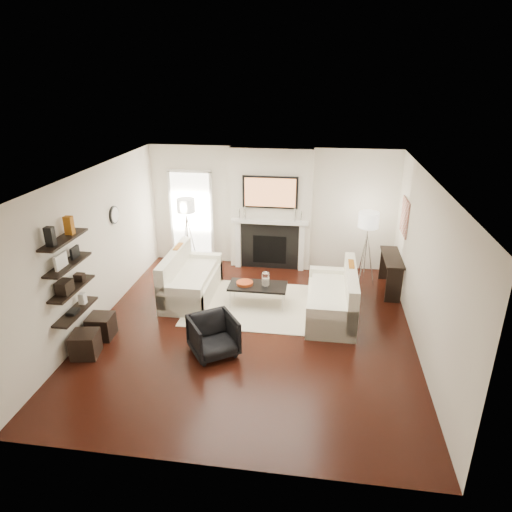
# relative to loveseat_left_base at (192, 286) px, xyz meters

# --- Properties ---
(room_envelope) EXTENTS (6.00, 6.00, 6.00)m
(room_envelope) POSITION_rel_loveseat_left_base_xyz_m (1.36, -1.11, 1.14)
(room_envelope) COLOR black
(room_envelope) RESTS_ON ground
(chimney_breast) EXTENTS (1.80, 0.25, 2.70)m
(chimney_breast) POSITION_rel_loveseat_left_base_xyz_m (1.36, 1.76, 1.14)
(chimney_breast) COLOR silver
(chimney_breast) RESTS_ON floor
(fireplace_surround) EXTENTS (1.30, 0.02, 1.04)m
(fireplace_surround) POSITION_rel_loveseat_left_base_xyz_m (1.36, 1.63, 0.31)
(fireplace_surround) COLOR black
(fireplace_surround) RESTS_ON floor
(firebox) EXTENTS (0.75, 0.02, 0.65)m
(firebox) POSITION_rel_loveseat_left_base_xyz_m (1.36, 1.62, 0.24)
(firebox) COLOR black
(firebox) RESTS_ON floor
(mantel_pilaster_l) EXTENTS (0.12, 0.08, 1.10)m
(mantel_pilaster_l) POSITION_rel_loveseat_left_base_xyz_m (0.64, 1.60, 0.34)
(mantel_pilaster_l) COLOR white
(mantel_pilaster_l) RESTS_ON floor
(mantel_pilaster_r) EXTENTS (0.12, 0.08, 1.10)m
(mantel_pilaster_r) POSITION_rel_loveseat_left_base_xyz_m (2.08, 1.60, 0.34)
(mantel_pilaster_r) COLOR white
(mantel_pilaster_r) RESTS_ON floor
(mantel_shelf) EXTENTS (1.70, 0.18, 0.07)m
(mantel_shelf) POSITION_rel_loveseat_left_base_xyz_m (1.36, 1.58, 0.91)
(mantel_shelf) COLOR white
(mantel_shelf) RESTS_ON chimney_breast
(tv_body) EXTENTS (1.20, 0.06, 0.70)m
(tv_body) POSITION_rel_loveseat_left_base_xyz_m (1.36, 1.60, 1.57)
(tv_body) COLOR black
(tv_body) RESTS_ON chimney_breast
(tv_screen) EXTENTS (1.10, 0.00, 0.62)m
(tv_screen) POSITION_rel_loveseat_left_base_xyz_m (1.36, 1.57, 1.57)
(tv_screen) COLOR #BF723F
(tv_screen) RESTS_ON tv_body
(candlestick_l_tall) EXTENTS (0.04, 0.04, 0.30)m
(candlestick_l_tall) POSITION_rel_loveseat_left_base_xyz_m (0.81, 1.59, 1.09)
(candlestick_l_tall) COLOR silver
(candlestick_l_tall) RESTS_ON mantel_shelf
(candlestick_l_short) EXTENTS (0.04, 0.04, 0.24)m
(candlestick_l_short) POSITION_rel_loveseat_left_base_xyz_m (0.68, 1.59, 1.06)
(candlestick_l_short) COLOR silver
(candlestick_l_short) RESTS_ON mantel_shelf
(candlestick_r_tall) EXTENTS (0.04, 0.04, 0.30)m
(candlestick_r_tall) POSITION_rel_loveseat_left_base_xyz_m (1.91, 1.59, 1.09)
(candlestick_r_tall) COLOR silver
(candlestick_r_tall) RESTS_ON mantel_shelf
(candlestick_r_short) EXTENTS (0.04, 0.04, 0.24)m
(candlestick_r_short) POSITION_rel_loveseat_left_base_xyz_m (2.04, 1.59, 1.06)
(candlestick_r_short) COLOR silver
(candlestick_r_short) RESTS_ON mantel_shelf
(hallway_panel) EXTENTS (0.90, 0.02, 2.10)m
(hallway_panel) POSITION_rel_loveseat_left_base_xyz_m (-0.49, 1.87, 0.84)
(hallway_panel) COLOR white
(hallway_panel) RESTS_ON floor
(door_trim_l) EXTENTS (0.06, 0.06, 2.16)m
(door_trim_l) POSITION_rel_loveseat_left_base_xyz_m (-0.97, 1.85, 0.84)
(door_trim_l) COLOR white
(door_trim_l) RESTS_ON floor
(door_trim_r) EXTENTS (0.06, 0.06, 2.16)m
(door_trim_r) POSITION_rel_loveseat_left_base_xyz_m (-0.01, 1.85, 0.84)
(door_trim_r) COLOR white
(door_trim_r) RESTS_ON floor
(door_trim_top) EXTENTS (1.02, 0.06, 0.06)m
(door_trim_top) POSITION_rel_loveseat_left_base_xyz_m (-0.49, 1.85, 1.92)
(door_trim_top) COLOR white
(door_trim_top) RESTS_ON wall_back
(rug) EXTENTS (2.60, 2.00, 0.01)m
(rug) POSITION_rel_loveseat_left_base_xyz_m (1.32, -0.20, -0.20)
(rug) COLOR beige
(rug) RESTS_ON floor
(loveseat_left_base) EXTENTS (0.85, 1.80, 0.42)m
(loveseat_left_base) POSITION_rel_loveseat_left_base_xyz_m (0.00, 0.00, 0.00)
(loveseat_left_base) COLOR white
(loveseat_left_base) RESTS_ON floor
(loveseat_left_back) EXTENTS (0.18, 1.80, 0.80)m
(loveseat_left_back) POSITION_rel_loveseat_left_base_xyz_m (-0.33, 0.00, 0.32)
(loveseat_left_back) COLOR white
(loveseat_left_back) RESTS_ON floor
(loveseat_left_arm_n) EXTENTS (0.85, 0.18, 0.60)m
(loveseat_left_arm_n) POSITION_rel_loveseat_left_base_xyz_m (0.00, -0.81, 0.09)
(loveseat_left_arm_n) COLOR white
(loveseat_left_arm_n) RESTS_ON floor
(loveseat_left_arm_s) EXTENTS (0.85, 0.18, 0.60)m
(loveseat_left_arm_s) POSITION_rel_loveseat_left_base_xyz_m (0.00, 0.81, 0.09)
(loveseat_left_arm_s) COLOR white
(loveseat_left_arm_s) RESTS_ON floor
(loveseat_left_cushion) EXTENTS (0.63, 1.44, 0.10)m
(loveseat_left_cushion) POSITION_rel_loveseat_left_base_xyz_m (0.05, 0.00, 0.26)
(loveseat_left_cushion) COLOR white
(loveseat_left_cushion) RESTS_ON loveseat_left_base
(pillow_left_orange) EXTENTS (0.10, 0.42, 0.42)m
(pillow_left_orange) POSITION_rel_loveseat_left_base_xyz_m (-0.33, 0.30, 0.52)
(pillow_left_orange) COLOR #A05A13
(pillow_left_orange) RESTS_ON loveseat_left_cushion
(pillow_left_charcoal) EXTENTS (0.10, 0.40, 0.40)m
(pillow_left_charcoal) POSITION_rel_loveseat_left_base_xyz_m (-0.33, -0.30, 0.51)
(pillow_left_charcoal) COLOR black
(pillow_left_charcoal) RESTS_ON loveseat_left_cushion
(loveseat_right_base) EXTENTS (0.85, 1.80, 0.42)m
(loveseat_right_base) POSITION_rel_loveseat_left_base_xyz_m (2.73, -0.42, 0.00)
(loveseat_right_base) COLOR white
(loveseat_right_base) RESTS_ON floor
(loveseat_right_back) EXTENTS (0.18, 1.80, 0.80)m
(loveseat_right_back) POSITION_rel_loveseat_left_base_xyz_m (3.07, -0.42, 0.32)
(loveseat_right_back) COLOR white
(loveseat_right_back) RESTS_ON floor
(loveseat_right_arm_n) EXTENTS (0.85, 0.18, 0.60)m
(loveseat_right_arm_n) POSITION_rel_loveseat_left_base_xyz_m (2.73, -1.23, 0.09)
(loveseat_right_arm_n) COLOR white
(loveseat_right_arm_n) RESTS_ON floor
(loveseat_right_arm_s) EXTENTS (0.85, 0.18, 0.60)m
(loveseat_right_arm_s) POSITION_rel_loveseat_left_base_xyz_m (2.73, 0.39, 0.09)
(loveseat_right_arm_s) COLOR white
(loveseat_right_arm_s) RESTS_ON floor
(loveseat_right_cushion) EXTENTS (0.63, 1.44, 0.10)m
(loveseat_right_cushion) POSITION_rel_loveseat_left_base_xyz_m (2.68, -0.42, 0.26)
(loveseat_right_cushion) COLOR white
(loveseat_right_cushion) RESTS_ON loveseat_right_base
(pillow_right_orange) EXTENTS (0.10, 0.42, 0.42)m
(pillow_right_orange) POSITION_rel_loveseat_left_base_xyz_m (3.07, -0.12, 0.52)
(pillow_right_orange) COLOR #A05A13
(pillow_right_orange) RESTS_ON loveseat_right_cushion
(pillow_right_charcoal) EXTENTS (0.10, 0.40, 0.40)m
(pillow_right_charcoal) POSITION_rel_loveseat_left_base_xyz_m (3.07, -0.72, 0.51)
(pillow_right_charcoal) COLOR black
(pillow_right_charcoal) RESTS_ON loveseat_right_cushion
(coffee_table) EXTENTS (1.10, 0.55, 0.04)m
(coffee_table) POSITION_rel_loveseat_left_base_xyz_m (1.35, -0.19, 0.19)
(coffee_table) COLOR black
(coffee_table) RESTS_ON floor
(coffee_leg_nw) EXTENTS (0.02, 0.02, 0.38)m
(coffee_leg_nw) POSITION_rel_loveseat_left_base_xyz_m (0.85, -0.41, -0.02)
(coffee_leg_nw) COLOR silver
(coffee_leg_nw) RESTS_ON floor
(coffee_leg_ne) EXTENTS (0.02, 0.02, 0.38)m
(coffee_leg_ne) POSITION_rel_loveseat_left_base_xyz_m (1.85, -0.41, -0.02)
(coffee_leg_ne) COLOR silver
(coffee_leg_ne) RESTS_ON floor
(coffee_leg_sw) EXTENTS (0.02, 0.02, 0.38)m
(coffee_leg_sw) POSITION_rel_loveseat_left_base_xyz_m (0.85, 0.03, -0.02)
(coffee_leg_sw) COLOR silver
(coffee_leg_sw) RESTS_ON floor
(coffee_leg_se) EXTENTS (0.02, 0.02, 0.38)m
(coffee_leg_se) POSITION_rel_loveseat_left_base_xyz_m (1.85, 0.03, -0.02)
(coffee_leg_se) COLOR silver
(coffee_leg_se) RESTS_ON floor
(hurricane_glass) EXTENTS (0.14, 0.14, 0.25)m
(hurricane_glass) POSITION_rel_loveseat_left_base_xyz_m (1.50, -0.19, 0.35)
(hurricane_glass) COLOR white
(hurricane_glass) RESTS_ON coffee_table
(hurricane_candle) EXTENTS (0.11, 0.11, 0.17)m
(hurricane_candle) POSITION_rel_loveseat_left_base_xyz_m (1.50, -0.19, 0.29)
(hurricane_candle) COLOR white
(hurricane_candle) RESTS_ON coffee_table
(copper_bowl) EXTENTS (0.32, 0.32, 0.05)m
(copper_bowl) POSITION_rel_loveseat_left_base_xyz_m (1.10, -0.19, 0.24)
(copper_bowl) COLOR #CF5122
(copper_bowl) RESTS_ON coffee_table
(armchair) EXTENTS (0.92, 0.91, 0.70)m
(armchair) POSITION_rel_loveseat_left_base_xyz_m (0.89, -1.90, 0.14)
(armchair) COLOR black
(armchair) RESTS_ON floor
(lamp_left_post) EXTENTS (0.02, 0.02, 1.20)m
(lamp_left_post) POSITION_rel_loveseat_left_base_xyz_m (-0.49, 1.46, 0.39)
(lamp_left_post) COLOR silver
(lamp_left_post) RESTS_ON floor
(lamp_left_shade) EXTENTS (0.40, 0.40, 0.30)m
(lamp_left_shade) POSITION_rel_loveseat_left_base_xyz_m (-0.49, 1.46, 1.24)
(lamp_left_shade) COLOR white
(lamp_left_shade) RESTS_ON lamp_left_post
(lamp_left_leg_a) EXTENTS (0.25, 0.02, 1.23)m
(lamp_left_leg_a) POSITION_rel_loveseat_left_base_xyz_m (-0.38, 1.46, 0.39)
(lamp_left_leg_a) COLOR silver
(lamp_left_leg_a) RESTS_ON floor
(lamp_left_leg_b) EXTENTS (0.14, 0.22, 1.23)m
(lamp_left_leg_b) POSITION_rel_loveseat_left_base_xyz_m (-0.54, 1.56, 0.39)
(lamp_left_leg_b) COLOR silver
(lamp_left_leg_b) RESTS_ON floor
(lamp_left_leg_c) EXTENTS (0.14, 0.22, 1.23)m
(lamp_left_leg_c) POSITION_rel_loveseat_left_base_xyz_m (-0.54, 1.37, 0.39)
(lamp_left_leg_c) COLOR silver
(lamp_left_leg_c) RESTS_ON floor
(lamp_right_post) EXTENTS (0.02, 0.02, 1.20)m
(lamp_right_post) POSITION_rel_loveseat_left_base_xyz_m (3.41, 0.96, 0.39)
(lamp_right_post) COLOR silver
(lamp_right_post) RESTS_ON floor
(lamp_right_shade) EXTENTS (0.40, 0.40, 0.30)m
(lamp_right_shade) POSITION_rel_loveseat_left_base_xyz_m (3.41, 0.96, 1.24)
(lamp_right_shade) COLOR white
(lamp_right_shade) RESTS_ON lamp_right_post
(lamp_right_leg_a) EXTENTS (0.25, 0.02, 1.23)m
(lamp_right_leg_a) POSITION_rel_loveseat_left_base_xyz_m (3.52, 0.96, 0.39)
(lamp_right_leg_a) COLOR silver
(lamp_right_leg_a) RESTS_ON floor
(lamp_right_leg_b) EXTENTS (0.14, 0.22, 1.23)m
(lamp_right_leg_b) POSITION_rel_loveseat_left_base_xyz_m (3.36, 1.06, 0.39)
(lamp_right_leg_b) COLOR silver
(lamp_right_leg_b) RESTS_ON floor
(lamp_right_leg_c) EXTENTS (0.14, 0.22, 1.23)m
(lamp_right_leg_c) POSITION_rel_loveseat_left_base_xyz_m (3.36, 0.87, 0.39)
(lamp_right_leg_c) COLOR silver
(lamp_right_leg_c) RESTS_ON floor
(console_top) EXTENTS (0.35, 1.20, 0.04)m
(console_top) POSITION_rel_loveseat_left_base_xyz_m (3.93, 0.84, 0.52)
(console_top) COLOR black
(console_top) RESTS_ON floor
(console_leg_n) EXTENTS (0.30, 0.04, 0.71)m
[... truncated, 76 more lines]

